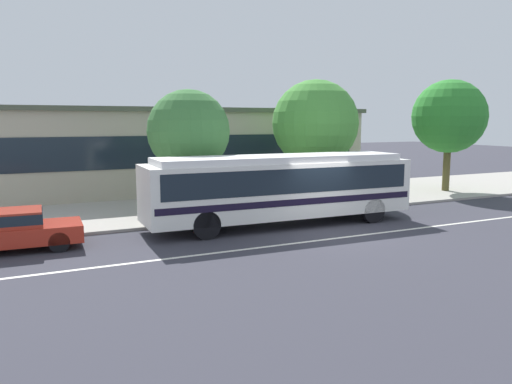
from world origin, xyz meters
The scene contains 10 objects.
ground_plane centered at (0.00, 0.00, 0.00)m, with size 120.00×120.00×0.00m, color #35343E.
sidewalk_slab centered at (0.00, 7.35, 0.06)m, with size 60.00×8.00×0.12m, color #A49E95.
lane_stripe_center centered at (0.00, -0.80, 0.00)m, with size 56.00×0.16×0.01m, color silver.
transit_bus centered at (-1.04, 2.00, 1.59)m, with size 10.67×2.78×2.73m.
sedan_behind_bus centered at (-10.68, 2.25, 0.72)m, with size 4.43×1.92×1.29m.
pedestrian_waiting_near_sign centered at (-0.74, 4.26, 1.09)m, with size 0.42×0.42×1.66m.
street_tree_near_stop centered at (-3.61, 5.42, 3.61)m, with size 3.49×3.49×5.25m.
street_tree_mid_block centered at (3.36, 6.52, 3.92)m, with size 4.33×4.33×5.97m.
street_tree_far_end centered at (11.65, 5.77, 4.27)m, with size 4.07×4.07×6.21m.
station_building centered at (-1.93, 14.20, 2.39)m, with size 22.31×8.40×4.76m.
Camera 1 is at (-10.14, -14.79, 4.06)m, focal length 34.84 mm.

